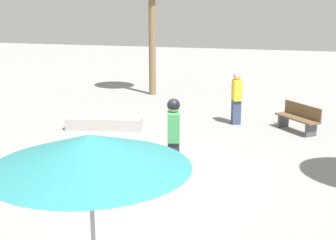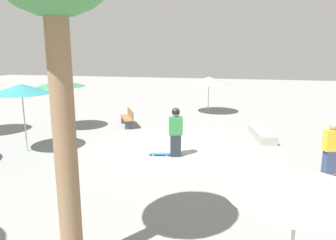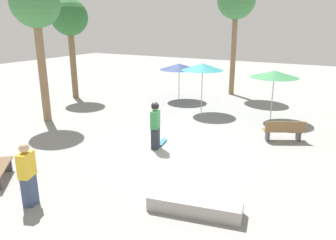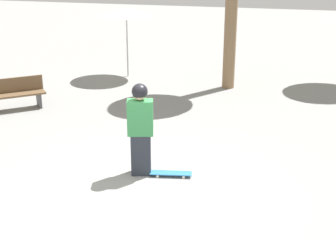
{
  "view_description": "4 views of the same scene",
  "coord_description": "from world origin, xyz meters",
  "px_view_note": "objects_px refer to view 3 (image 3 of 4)",
  "views": [
    {
      "loc": [
        9.79,
        3.34,
        3.93
      ],
      "look_at": [
        -0.42,
        0.54,
        1.24
      ],
      "focal_mm": 50.0,
      "sensor_mm": 36.0,
      "label": 1
    },
    {
      "loc": [
        -2.26,
        12.01,
        3.92
      ],
      "look_at": [
        0.17,
        0.34,
        1.26
      ],
      "focal_mm": 35.0,
      "sensor_mm": 36.0,
      "label": 2
    },
    {
      "loc": [
        -10.16,
        -5.33,
        4.61
      ],
      "look_at": [
        0.06,
        0.33,
        1.12
      ],
      "focal_mm": 35.0,
      "sensor_mm": 36.0,
      "label": 3
    },
    {
      "loc": [
        2.55,
        -7.01,
        4.05
      ],
      "look_at": [
        0.23,
        1.14,
        1.0
      ],
      "focal_mm": 50.0,
      "sensor_mm": 36.0,
      "label": 4
    }
  ],
  "objects_px": {
    "palm_tree_far_back": "(236,2)",
    "bystander_watching": "(28,174)",
    "bench_far": "(284,131)",
    "shade_umbrella_teal": "(202,67)",
    "shade_umbrella_navy": "(179,67)",
    "palm_tree_right": "(70,20)",
    "shade_umbrella_green": "(274,74)",
    "skateboard": "(162,142)",
    "skater_main": "(155,124)",
    "palm_tree_left": "(35,7)",
    "concrete_ledge": "(195,205)"
  },
  "relations": [
    {
      "from": "concrete_ledge",
      "to": "bench_far",
      "type": "xyz_separation_m",
      "value": [
        6.49,
        -0.97,
        0.24
      ]
    },
    {
      "from": "bystander_watching",
      "to": "skater_main",
      "type": "bearing_deg",
      "value": 151.74
    },
    {
      "from": "concrete_ledge",
      "to": "bystander_watching",
      "type": "bearing_deg",
      "value": 113.9
    },
    {
      "from": "concrete_ledge",
      "to": "palm_tree_right",
      "type": "height_order",
      "value": "palm_tree_right"
    },
    {
      "from": "shade_umbrella_teal",
      "to": "palm_tree_left",
      "type": "relative_size",
      "value": 0.4
    },
    {
      "from": "shade_umbrella_green",
      "to": "skater_main",
      "type": "bearing_deg",
      "value": 154.16
    },
    {
      "from": "shade_umbrella_green",
      "to": "palm_tree_left",
      "type": "xyz_separation_m",
      "value": [
        -5.48,
        9.54,
        3.01
      ]
    },
    {
      "from": "bench_far",
      "to": "bystander_watching",
      "type": "height_order",
      "value": "bystander_watching"
    },
    {
      "from": "skater_main",
      "to": "shade_umbrella_teal",
      "type": "height_order",
      "value": "shade_umbrella_teal"
    },
    {
      "from": "bench_far",
      "to": "palm_tree_left",
      "type": "xyz_separation_m",
      "value": [
        -2.57,
        10.67,
        4.83
      ]
    },
    {
      "from": "palm_tree_right",
      "to": "skateboard",
      "type": "bearing_deg",
      "value": -116.66
    },
    {
      "from": "bench_far",
      "to": "shade_umbrella_teal",
      "type": "bearing_deg",
      "value": 124.02
    },
    {
      "from": "bench_far",
      "to": "shade_umbrella_teal",
      "type": "xyz_separation_m",
      "value": [
        2.5,
        4.68,
        1.98
      ]
    },
    {
      "from": "skater_main",
      "to": "shade_umbrella_teal",
      "type": "xyz_separation_m",
      "value": [
        5.71,
        0.58,
        1.44
      ]
    },
    {
      "from": "palm_tree_left",
      "to": "bystander_watching",
      "type": "height_order",
      "value": "palm_tree_left"
    },
    {
      "from": "bystander_watching",
      "to": "concrete_ledge",
      "type": "bearing_deg",
      "value": 94.8
    },
    {
      "from": "skater_main",
      "to": "palm_tree_right",
      "type": "relative_size",
      "value": 0.3
    },
    {
      "from": "skateboard",
      "to": "shade_umbrella_green",
      "type": "distance_m",
      "value": 6.67
    },
    {
      "from": "skateboard",
      "to": "concrete_ledge",
      "type": "xyz_separation_m",
      "value": [
        -3.86,
        -3.17,
        0.13
      ]
    },
    {
      "from": "shade_umbrella_teal",
      "to": "palm_tree_right",
      "type": "relative_size",
      "value": 0.43
    },
    {
      "from": "palm_tree_far_back",
      "to": "bench_far",
      "type": "bearing_deg",
      "value": -148.25
    },
    {
      "from": "skater_main",
      "to": "bench_far",
      "type": "height_order",
      "value": "skater_main"
    },
    {
      "from": "shade_umbrella_navy",
      "to": "bystander_watching",
      "type": "relative_size",
      "value": 1.37
    },
    {
      "from": "skateboard",
      "to": "shade_umbrella_navy",
      "type": "height_order",
      "value": "shade_umbrella_navy"
    },
    {
      "from": "skateboard",
      "to": "palm_tree_left",
      "type": "bearing_deg",
      "value": 77.65
    },
    {
      "from": "skater_main",
      "to": "bench_far",
      "type": "bearing_deg",
      "value": -68.2
    },
    {
      "from": "shade_umbrella_navy",
      "to": "palm_tree_right",
      "type": "distance_m",
      "value": 7.14
    },
    {
      "from": "concrete_ledge",
      "to": "bench_far",
      "type": "relative_size",
      "value": 1.51
    },
    {
      "from": "skater_main",
      "to": "bench_far",
      "type": "relative_size",
      "value": 1.11
    },
    {
      "from": "shade_umbrella_navy",
      "to": "palm_tree_left",
      "type": "relative_size",
      "value": 0.36
    },
    {
      "from": "skateboard",
      "to": "palm_tree_right",
      "type": "xyz_separation_m",
      "value": [
        4.5,
        8.96,
        4.71
      ]
    },
    {
      "from": "palm_tree_right",
      "to": "shade_umbrella_green",
      "type": "bearing_deg",
      "value": -85.01
    },
    {
      "from": "shade_umbrella_teal",
      "to": "palm_tree_right",
      "type": "xyz_separation_m",
      "value": [
        -0.63,
        8.42,
        2.36
      ]
    },
    {
      "from": "shade_umbrella_teal",
      "to": "shade_umbrella_navy",
      "type": "height_order",
      "value": "shade_umbrella_teal"
    },
    {
      "from": "bystander_watching",
      "to": "shade_umbrella_teal",
      "type": "bearing_deg",
      "value": 159.68
    },
    {
      "from": "shade_umbrella_teal",
      "to": "shade_umbrella_navy",
      "type": "relative_size",
      "value": 1.1
    },
    {
      "from": "shade_umbrella_green",
      "to": "skateboard",
      "type": "bearing_deg",
      "value": 151.48
    },
    {
      "from": "skateboard",
      "to": "bench_far",
      "type": "relative_size",
      "value": 0.51
    },
    {
      "from": "skateboard",
      "to": "palm_tree_left",
      "type": "height_order",
      "value": "palm_tree_left"
    },
    {
      "from": "skateboard",
      "to": "shade_umbrella_teal",
      "type": "height_order",
      "value": "shade_umbrella_teal"
    },
    {
      "from": "shade_umbrella_green",
      "to": "palm_tree_right",
      "type": "relative_size",
      "value": 0.4
    },
    {
      "from": "skater_main",
      "to": "shade_umbrella_green",
      "type": "height_order",
      "value": "shade_umbrella_green"
    },
    {
      "from": "shade_umbrella_green",
      "to": "shade_umbrella_navy",
      "type": "xyz_separation_m",
      "value": [
        1.59,
        5.92,
        -0.19
      ]
    },
    {
      "from": "palm_tree_far_back",
      "to": "bystander_watching",
      "type": "distance_m",
      "value": 16.65
    },
    {
      "from": "shade_umbrella_green",
      "to": "palm_tree_far_back",
      "type": "relative_size",
      "value": 0.34
    },
    {
      "from": "shade_umbrella_teal",
      "to": "shade_umbrella_green",
      "type": "bearing_deg",
      "value": -83.31
    },
    {
      "from": "bench_far",
      "to": "palm_tree_left",
      "type": "relative_size",
      "value": 0.25
    },
    {
      "from": "bystander_watching",
      "to": "shade_umbrella_navy",
      "type": "bearing_deg",
      "value": 170.45
    },
    {
      "from": "bystander_watching",
      "to": "palm_tree_left",
      "type": "bearing_deg",
      "value": -153.65
    },
    {
      "from": "palm_tree_right",
      "to": "palm_tree_far_back",
      "type": "bearing_deg",
      "value": -55.26
    }
  ]
}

